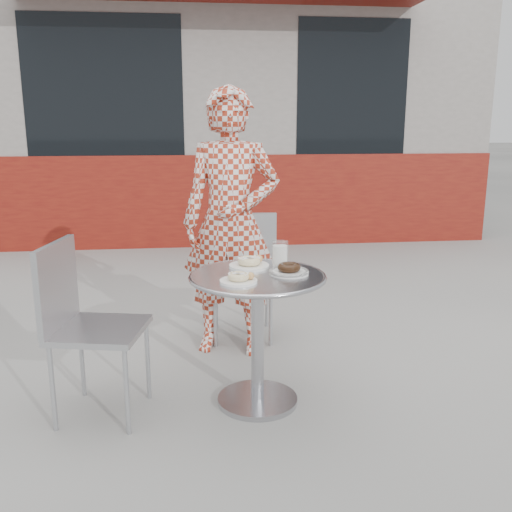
{
  "coord_description": "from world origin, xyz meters",
  "views": [
    {
      "loc": [
        -0.35,
        -2.57,
        1.37
      ],
      "look_at": [
        -0.04,
        0.09,
        0.73
      ],
      "focal_mm": 40.0,
      "sensor_mm": 36.0,
      "label": 1
    }
  ],
  "objects": [
    {
      "name": "plate_checker",
      "position": [
        0.1,
        0.01,
        0.67
      ],
      "size": [
        0.19,
        0.19,
        0.05
      ],
      "rotation": [
        0.0,
        0.0,
        0.14
      ],
      "color": "white",
      "rests_on": "bistro_table"
    },
    {
      "name": "ground",
      "position": [
        0.0,
        0.0,
        0.0
      ],
      "size": [
        60.0,
        60.0,
        0.0
      ],
      "primitive_type": "plane",
      "color": "gray",
      "rests_on": "ground"
    },
    {
      "name": "bistro_table",
      "position": [
        -0.05,
        0.0,
        0.5
      ],
      "size": [
        0.65,
        0.65,
        0.66
      ],
      "rotation": [
        0.0,
        0.0,
        -0.15
      ],
      "color": "silver",
      "rests_on": "ground"
    },
    {
      "name": "chair_left",
      "position": [
        -0.8,
        -0.02,
        0.26
      ],
      "size": [
        0.47,
        0.47,
        0.83
      ],
      "rotation": [
        0.0,
        0.0,
        1.37
      ],
      "color": "#B0B3B8",
      "rests_on": "ground"
    },
    {
      "name": "plate_near",
      "position": [
        -0.14,
        -0.12,
        0.68
      ],
      "size": [
        0.17,
        0.17,
        0.05
      ],
      "rotation": [
        0.0,
        0.0,
        -0.32
      ],
      "color": "white",
      "rests_on": "bistro_table"
    },
    {
      "name": "storefront",
      "position": [
        -0.0,
        5.56,
        1.49
      ],
      "size": [
        6.02,
        4.55,
        3.0
      ],
      "color": "gray",
      "rests_on": "ground"
    },
    {
      "name": "seated_person",
      "position": [
        -0.12,
        0.7,
        0.78
      ],
      "size": [
        0.64,
        0.49,
        1.56
      ],
      "primitive_type": "imported",
      "rotation": [
        0.0,
        0.0,
        -0.22
      ],
      "color": "#9B2B17",
      "rests_on": "ground"
    },
    {
      "name": "milk_cup",
      "position": [
        0.08,
        0.15,
        0.72
      ],
      "size": [
        0.08,
        0.08,
        0.13
      ],
      "rotation": [
        0.0,
        0.0,
        0.24
      ],
      "color": "white",
      "rests_on": "bistro_table"
    },
    {
      "name": "plate_far",
      "position": [
        -0.07,
        0.15,
        0.68
      ],
      "size": [
        0.2,
        0.2,
        0.05
      ],
      "rotation": [
        0.0,
        0.0,
        0.25
      ],
      "color": "white",
      "rests_on": "bistro_table"
    },
    {
      "name": "chair_far",
      "position": [
        -0.04,
        0.89,
        0.26
      ],
      "size": [
        0.42,
        0.43,
        0.84
      ],
      "rotation": [
        0.0,
        0.0,
        3.08
      ],
      "color": "#B0B3B8",
      "rests_on": "ground"
    }
  ]
}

